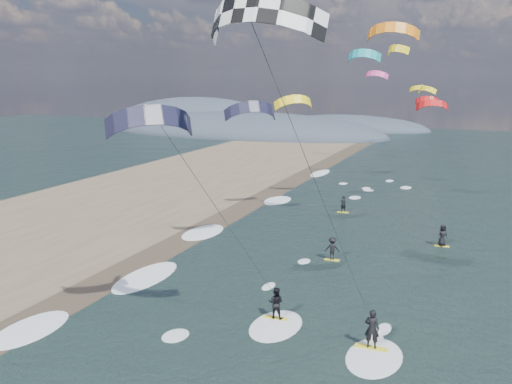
% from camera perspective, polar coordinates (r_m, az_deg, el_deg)
% --- Properties ---
extents(wet_sand_strip, '(3.00, 240.00, 0.00)m').
position_cam_1_polar(wet_sand_strip, '(35.94, -18.01, -10.22)').
color(wet_sand_strip, '#382D23').
rests_on(wet_sand_strip, ground).
extents(coastal_hills, '(80.00, 41.00, 15.00)m').
position_cam_1_polar(coastal_hills, '(135.35, -1.80, 6.18)').
color(coastal_hills, '#3D4756').
rests_on(coastal_hills, ground).
extents(kitesurfer_near_a, '(8.12, 8.71, 16.35)m').
position_cam_1_polar(kitesurfer_near_a, '(22.13, 1.74, 10.97)').
color(kitesurfer_near_a, yellow).
rests_on(kitesurfer_near_a, ground).
extents(kitesurfer_near_b, '(7.09, 9.21, 12.50)m').
position_cam_1_polar(kitesurfer_near_b, '(26.55, -5.94, 0.60)').
color(kitesurfer_near_b, yellow).
rests_on(kitesurfer_near_b, ground).
extents(far_kitesurfers, '(10.85, 15.13, 1.70)m').
position_cam_1_polar(far_kitesurfers, '(45.15, 11.44, -4.24)').
color(far_kitesurfers, yellow).
rests_on(far_kitesurfers, ground).
extents(bg_kite_field, '(13.66, 70.72, 8.39)m').
position_cam_1_polar(bg_kite_field, '(69.70, 13.18, 10.73)').
color(bg_kite_field, black).
rests_on(bg_kite_field, ground).
extents(shoreline_surf, '(2.40, 79.40, 0.11)m').
position_cam_1_polar(shoreline_surf, '(38.75, -12.08, -8.28)').
color(shoreline_surf, white).
rests_on(shoreline_surf, ground).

